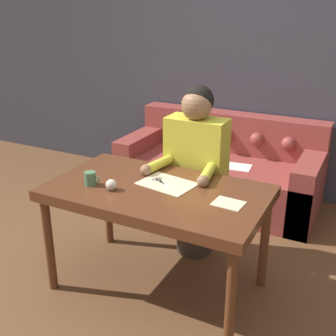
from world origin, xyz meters
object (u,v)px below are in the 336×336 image
at_px(couch, 220,171).
at_px(scissors, 161,182).
at_px(mug, 90,178).
at_px(person, 196,170).
at_px(dining_table, 157,199).
at_px(pin_cushion, 111,185).

relative_size(couch, scissors, 8.91).
bearing_deg(mug, couch, 80.36).
bearing_deg(person, dining_table, -93.99).
xyz_separation_m(person, pin_cushion, (-0.28, -0.69, 0.09)).
distance_m(couch, person, 1.09).
relative_size(person, scissors, 6.19).
height_order(dining_table, couch, couch).
xyz_separation_m(dining_table, pin_cushion, (-0.24, -0.16, 0.11)).
bearing_deg(scissors, person, 81.99).
relative_size(scissors, pin_cushion, 3.00).
distance_m(dining_table, couch, 1.59).
relative_size(dining_table, mug, 12.41).
height_order(mug, pin_cushion, mug).
bearing_deg(mug, dining_table, 20.13).
height_order(person, mug, person).
height_order(dining_table, pin_cushion, pin_cushion).
distance_m(mug, pin_cushion, 0.17).
xyz_separation_m(scissors, mug, (-0.38, -0.25, 0.04)).
bearing_deg(scissors, mug, -147.16).
bearing_deg(person, pin_cushion, -111.99).
distance_m(person, pin_cushion, 0.75).
bearing_deg(dining_table, scissors, 103.99).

